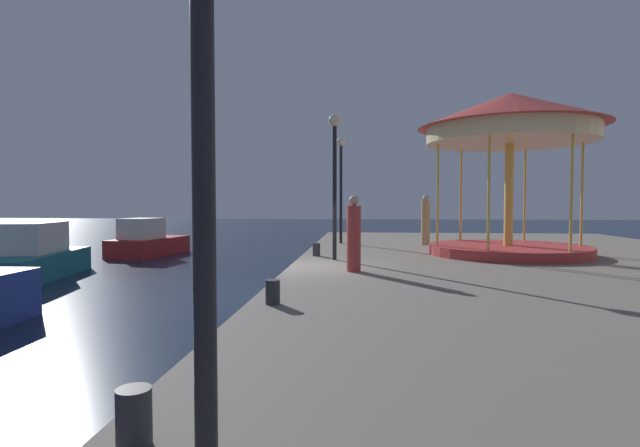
# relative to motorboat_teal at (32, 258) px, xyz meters

# --- Properties ---
(ground_plane) EXTENTS (120.00, 120.00, 0.00)m
(ground_plane) POSITION_rel_motorboat_teal_xyz_m (8.75, -2.15, -0.66)
(ground_plane) COLOR #162338
(quay_dock) EXTENTS (14.40, 28.99, 0.80)m
(quay_dock) POSITION_rel_motorboat_teal_xyz_m (15.95, -2.15, -0.26)
(quay_dock) COLOR slate
(quay_dock) RESTS_ON ground
(motorboat_teal) EXTENTS (2.72, 5.32, 1.82)m
(motorboat_teal) POSITION_rel_motorboat_teal_xyz_m (0.00, 0.00, 0.00)
(motorboat_teal) COLOR #19606B
(motorboat_teal) RESTS_ON ground
(motorboat_red) EXTENTS (2.54, 4.33, 1.76)m
(motorboat_red) POSITION_rel_motorboat_teal_xyz_m (0.68, 6.94, -0.02)
(motorboat_red) COLOR maroon
(motorboat_red) RESTS_ON ground
(carousel) EXTENTS (5.76, 5.76, 5.13)m
(carousel) POSITION_rel_motorboat_teal_xyz_m (15.30, 1.15, 3.94)
(carousel) COLOR #B23333
(carousel) RESTS_ON quay_dock
(lamp_post_mid_promenade) EXTENTS (0.36, 0.36, 4.21)m
(lamp_post_mid_promenade) POSITION_rel_motorboat_teal_xyz_m (9.85, -0.70, 3.02)
(lamp_post_mid_promenade) COLOR black
(lamp_post_mid_promenade) RESTS_ON quay_dock
(lamp_post_far_end) EXTENTS (0.36, 0.36, 4.33)m
(lamp_post_far_end) POSITION_rel_motorboat_teal_xyz_m (9.78, 5.10, 3.09)
(lamp_post_far_end) COLOR black
(lamp_post_far_end) RESTS_ON quay_dock
(bollard_south) EXTENTS (0.24, 0.24, 0.40)m
(bollard_south) POSITION_rel_motorboat_teal_xyz_m (9.22, 0.27, 0.34)
(bollard_south) COLOR #2D2D33
(bollard_south) RESTS_ON quay_dock
(bollard_north) EXTENTS (0.24, 0.24, 0.40)m
(bollard_north) POSITION_rel_motorboat_teal_xyz_m (9.10, -11.60, 0.34)
(bollard_north) COLOR #2D2D33
(bollard_north) RESTS_ON quay_dock
(bollard_center) EXTENTS (0.24, 0.24, 0.40)m
(bollard_center) POSITION_rel_motorboat_teal_xyz_m (9.19, -6.95, 0.34)
(bollard_center) COLOR #2D2D33
(bollard_center) RESTS_ON quay_dock
(person_far_corner) EXTENTS (0.34, 0.34, 1.83)m
(person_far_corner) POSITION_rel_motorboat_teal_xyz_m (10.45, -3.06, 1.00)
(person_far_corner) COLOR #B23833
(person_far_corner) RESTS_ON quay_dock
(person_near_carousel) EXTENTS (0.34, 0.34, 1.96)m
(person_near_carousel) POSITION_rel_motorboat_teal_xyz_m (13.14, 4.66, 1.06)
(person_near_carousel) COLOR tan
(person_near_carousel) RESTS_ON quay_dock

